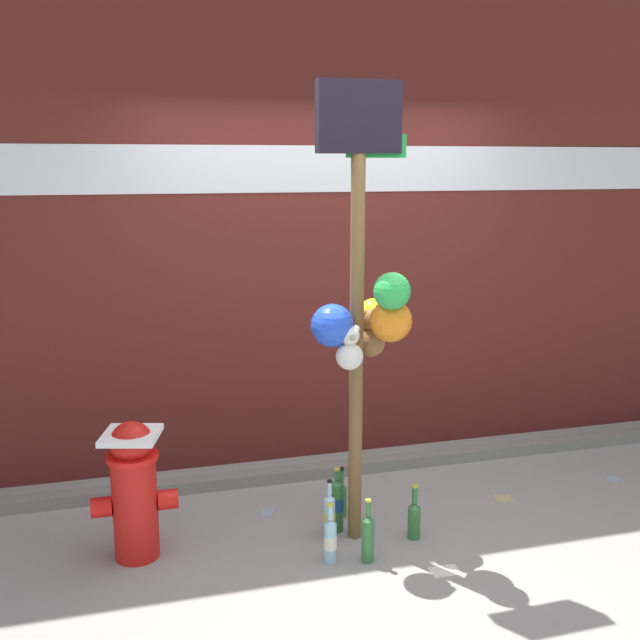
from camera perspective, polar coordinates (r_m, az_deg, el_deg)
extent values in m
plane|color=gray|center=(4.21, 5.24, -17.54)|extent=(14.00, 14.00, 0.00)
cube|color=#561E19|center=(5.09, -0.27, 9.67)|extent=(10.00, 0.20, 3.72)
cube|color=silver|center=(5.02, 1.78, 11.74)|extent=(5.44, 0.01, 0.31)
cube|color=slate|center=(5.07, 1.11, -11.58)|extent=(8.00, 0.12, 0.08)
cylinder|color=brown|center=(3.90, 2.88, -0.82)|extent=(0.08, 0.08, 2.41)
cube|color=#198C33|center=(3.84, 4.43, 13.44)|extent=(0.32, 0.03, 0.12)
cube|color=black|center=(3.81, 3.06, 15.59)|extent=(0.44, 0.09, 0.36)
sphere|color=yellow|center=(4.07, 4.21, 0.44)|extent=(0.18, 0.18, 0.18)
sphere|color=green|center=(3.77, 5.65, 2.26)|extent=(0.20, 0.20, 0.20)
sphere|color=blue|center=(3.81, 0.98, -0.43)|extent=(0.23, 0.23, 0.23)
sphere|color=orange|center=(3.86, 5.57, -0.06)|extent=(0.23, 0.23, 0.23)
sphere|color=brown|center=(4.03, 3.97, -1.74)|extent=(0.16, 0.16, 0.16)
sphere|color=brown|center=(4.00, 4.00, 0.01)|extent=(0.12, 0.12, 0.12)
sphere|color=brown|center=(3.98, 3.48, 0.47)|extent=(0.05, 0.05, 0.05)
sphere|color=brown|center=(4.00, 4.52, 0.53)|extent=(0.05, 0.05, 0.05)
sphere|color=brown|center=(3.95, 4.23, -0.14)|extent=(0.04, 0.04, 0.04)
sphere|color=silver|center=(3.81, 2.32, -2.84)|extent=(0.14, 0.14, 0.14)
sphere|color=silver|center=(3.79, 2.34, -1.22)|extent=(0.10, 0.10, 0.10)
sphere|color=silver|center=(3.77, 1.85, -0.79)|extent=(0.04, 0.04, 0.04)
sphere|color=silver|center=(3.79, 2.83, -0.73)|extent=(0.04, 0.04, 0.04)
sphere|color=#9D9992|center=(3.74, 2.54, -1.37)|extent=(0.04, 0.04, 0.04)
cylinder|color=red|center=(4.13, -14.27, -14.08)|extent=(0.24, 0.24, 0.56)
cylinder|color=red|center=(4.01, -14.49, -10.29)|extent=(0.27, 0.27, 0.03)
sphere|color=red|center=(3.99, -14.55, -9.27)|extent=(0.23, 0.23, 0.23)
cylinder|color=red|center=(4.13, -16.75, -13.85)|extent=(0.11, 0.11, 0.11)
cylinder|color=red|center=(4.12, -11.83, -13.58)|extent=(0.11, 0.11, 0.11)
cube|color=white|center=(3.97, -14.58, -8.74)|extent=(0.35, 0.35, 0.03)
cylinder|color=#337038|center=(4.51, 1.69, -14.02)|extent=(0.06, 0.06, 0.18)
cone|color=#337038|center=(4.46, 1.69, -12.81)|extent=(0.06, 0.06, 0.03)
cylinder|color=#337038|center=(4.44, 1.70, -12.15)|extent=(0.03, 0.03, 0.09)
cylinder|color=black|center=(4.42, 1.70, -11.57)|extent=(0.03, 0.03, 0.01)
cylinder|color=#B2DBEA|center=(4.23, 0.75, -15.37)|extent=(0.06, 0.06, 0.25)
cone|color=#B2DBEA|center=(4.17, 0.75, -13.69)|extent=(0.06, 0.06, 0.03)
cylinder|color=#B2DBEA|center=(4.15, 0.75, -13.06)|extent=(0.03, 0.03, 0.08)
cylinder|color=#D8C64C|center=(4.23, 0.75, -15.22)|extent=(0.07, 0.07, 0.07)
cylinder|color=black|center=(4.13, 0.76, -12.51)|extent=(0.03, 0.03, 0.01)
cylinder|color=#337038|center=(4.33, 1.33, -14.45)|extent=(0.07, 0.07, 0.29)
cone|color=#337038|center=(4.26, 1.34, -12.54)|extent=(0.07, 0.07, 0.03)
cylinder|color=#337038|center=(4.24, 1.35, -12.02)|extent=(0.03, 0.03, 0.06)
cylinder|color=#1E478C|center=(4.32, 1.33, -14.20)|extent=(0.08, 0.08, 0.08)
cylinder|color=gold|center=(4.23, 1.35, -11.60)|extent=(0.04, 0.04, 0.01)
cylinder|color=#337038|center=(4.05, 3.76, -16.86)|extent=(0.07, 0.07, 0.24)
cone|color=#337038|center=(3.99, 3.78, -15.20)|extent=(0.07, 0.07, 0.03)
cylinder|color=#337038|center=(3.96, 3.79, -14.52)|extent=(0.03, 0.03, 0.08)
cylinder|color=gold|center=(3.94, 3.80, -13.93)|extent=(0.03, 0.03, 0.01)
cylinder|color=#93CCE0|center=(4.05, 0.81, -17.04)|extent=(0.07, 0.07, 0.22)
cone|color=#93CCE0|center=(3.99, 0.81, -15.52)|extent=(0.07, 0.07, 0.03)
cylinder|color=#93CCE0|center=(3.96, 0.82, -14.86)|extent=(0.03, 0.03, 0.08)
cylinder|color=silver|center=(4.04, 0.81, -16.99)|extent=(0.07, 0.07, 0.07)
cylinder|color=gold|center=(3.94, 0.82, -14.29)|extent=(0.03, 0.03, 0.01)
cylinder|color=#337038|center=(4.31, 7.37, -15.46)|extent=(0.07, 0.07, 0.18)
cone|color=#337038|center=(4.26, 7.41, -14.19)|extent=(0.07, 0.07, 0.03)
cylinder|color=#337038|center=(4.23, 7.43, -13.43)|extent=(0.03, 0.03, 0.10)
cylinder|color=gold|center=(4.21, 7.45, -12.77)|extent=(0.04, 0.04, 0.01)
cube|color=tan|center=(4.89, 14.17, -13.37)|extent=(0.13, 0.12, 0.01)
cube|color=silver|center=(4.07, 9.76, -18.78)|extent=(0.16, 0.11, 0.01)
cube|color=#8C99B2|center=(5.39, 21.97, -11.45)|extent=(0.11, 0.11, 0.01)
cube|color=#8C99B2|center=(4.59, -4.15, -14.77)|extent=(0.12, 0.13, 0.01)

